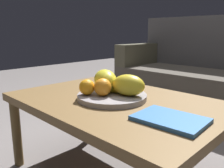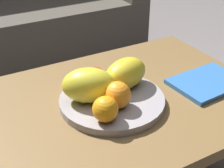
{
  "view_description": "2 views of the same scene",
  "coord_description": "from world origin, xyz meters",
  "px_view_note": "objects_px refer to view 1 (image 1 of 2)",
  "views": [
    {
      "loc": [
        0.76,
        -0.79,
        0.75
      ],
      "look_at": [
        -0.01,
        -0.01,
        0.5
      ],
      "focal_mm": 37.43,
      "sensor_mm": 36.0,
      "label": 1
    },
    {
      "loc": [
        -0.45,
        -0.79,
        1.03
      ],
      "look_at": [
        -0.01,
        -0.01,
        0.5
      ],
      "focal_mm": 53.13,
      "sensor_mm": 36.0,
      "label": 2
    }
  ],
  "objects_px": {
    "coffee_table": "(116,108)",
    "banana_bunch": "(113,86)",
    "melon_large_front": "(105,80)",
    "orange_front": "(103,87)",
    "fruit_bowl": "(112,96)",
    "magazine": "(170,119)",
    "apple_front": "(125,84)",
    "orange_left": "(87,87)",
    "couch": "(212,82)",
    "melon_smaller_beside": "(129,85)"
  },
  "relations": [
    {
      "from": "coffee_table",
      "to": "banana_bunch",
      "type": "bearing_deg",
      "value": 148.23
    },
    {
      "from": "fruit_bowl",
      "to": "melon_smaller_beside",
      "type": "height_order",
      "value": "melon_smaller_beside"
    },
    {
      "from": "coffee_table",
      "to": "orange_front",
      "type": "height_order",
      "value": "orange_front"
    },
    {
      "from": "coffee_table",
      "to": "orange_front",
      "type": "distance_m",
      "value": 0.13
    },
    {
      "from": "couch",
      "to": "magazine",
      "type": "bearing_deg",
      "value": -74.11
    },
    {
      "from": "coffee_table",
      "to": "melon_large_front",
      "type": "bearing_deg",
      "value": 174.09
    },
    {
      "from": "fruit_bowl",
      "to": "banana_bunch",
      "type": "height_order",
      "value": "banana_bunch"
    },
    {
      "from": "orange_front",
      "to": "fruit_bowl",
      "type": "bearing_deg",
      "value": 78.68
    },
    {
      "from": "coffee_table",
      "to": "melon_large_front",
      "type": "distance_m",
      "value": 0.15
    },
    {
      "from": "melon_large_front",
      "to": "orange_front",
      "type": "xyz_separation_m",
      "value": [
        0.06,
        -0.07,
        -0.01
      ]
    },
    {
      "from": "fruit_bowl",
      "to": "orange_left",
      "type": "bearing_deg",
      "value": -128.41
    },
    {
      "from": "melon_smaller_beside",
      "to": "banana_bunch",
      "type": "distance_m",
      "value": 0.1
    },
    {
      "from": "banana_bunch",
      "to": "magazine",
      "type": "distance_m",
      "value": 0.4
    },
    {
      "from": "fruit_bowl",
      "to": "melon_large_front",
      "type": "distance_m",
      "value": 0.1
    },
    {
      "from": "apple_front",
      "to": "fruit_bowl",
      "type": "bearing_deg",
      "value": -86.05
    },
    {
      "from": "fruit_bowl",
      "to": "orange_left",
      "type": "xyz_separation_m",
      "value": [
        -0.07,
        -0.09,
        0.05
      ]
    },
    {
      "from": "fruit_bowl",
      "to": "apple_front",
      "type": "bearing_deg",
      "value": 93.95
    },
    {
      "from": "couch",
      "to": "apple_front",
      "type": "height_order",
      "value": "couch"
    },
    {
      "from": "fruit_bowl",
      "to": "orange_front",
      "type": "distance_m",
      "value": 0.08
    },
    {
      "from": "couch",
      "to": "magazine",
      "type": "distance_m",
      "value": 1.46
    },
    {
      "from": "couch",
      "to": "melon_large_front",
      "type": "distance_m",
      "value": 1.33
    },
    {
      "from": "fruit_bowl",
      "to": "magazine",
      "type": "relative_size",
      "value": 1.35
    },
    {
      "from": "coffee_table",
      "to": "apple_front",
      "type": "bearing_deg",
      "value": 103.2
    },
    {
      "from": "coffee_table",
      "to": "couch",
      "type": "relative_size",
      "value": 0.61
    },
    {
      "from": "melon_smaller_beside",
      "to": "orange_left",
      "type": "bearing_deg",
      "value": -138.22
    },
    {
      "from": "coffee_table",
      "to": "orange_left",
      "type": "relative_size",
      "value": 13.61
    },
    {
      "from": "fruit_bowl",
      "to": "orange_front",
      "type": "bearing_deg",
      "value": -101.32
    },
    {
      "from": "apple_front",
      "to": "magazine",
      "type": "bearing_deg",
      "value": -23.15
    },
    {
      "from": "orange_front",
      "to": "apple_front",
      "type": "distance_m",
      "value": 0.15
    },
    {
      "from": "orange_front",
      "to": "orange_left",
      "type": "height_order",
      "value": "orange_front"
    },
    {
      "from": "melon_large_front",
      "to": "magazine",
      "type": "bearing_deg",
      "value": -10.5
    },
    {
      "from": "apple_front",
      "to": "banana_bunch",
      "type": "xyz_separation_m",
      "value": [
        -0.02,
        -0.06,
        -0.0
      ]
    },
    {
      "from": "fruit_bowl",
      "to": "apple_front",
      "type": "relative_size",
      "value": 5.31
    },
    {
      "from": "fruit_bowl",
      "to": "melon_large_front",
      "type": "relative_size",
      "value": 2.06
    },
    {
      "from": "couch",
      "to": "orange_left",
      "type": "xyz_separation_m",
      "value": [
        -0.03,
        -1.43,
        0.18
      ]
    },
    {
      "from": "fruit_bowl",
      "to": "orange_left",
      "type": "relative_size",
      "value": 4.47
    },
    {
      "from": "orange_front",
      "to": "apple_front",
      "type": "bearing_deg",
      "value": 88.63
    },
    {
      "from": "couch",
      "to": "orange_front",
      "type": "distance_m",
      "value": 1.4
    },
    {
      "from": "orange_front",
      "to": "magazine",
      "type": "distance_m",
      "value": 0.37
    },
    {
      "from": "melon_large_front",
      "to": "melon_smaller_beside",
      "type": "bearing_deg",
      "value": 6.09
    },
    {
      "from": "melon_large_front",
      "to": "orange_left",
      "type": "height_order",
      "value": "melon_large_front"
    },
    {
      "from": "fruit_bowl",
      "to": "melon_smaller_beside",
      "type": "distance_m",
      "value": 0.1
    },
    {
      "from": "banana_bunch",
      "to": "coffee_table",
      "type": "bearing_deg",
      "value": -31.77
    },
    {
      "from": "melon_large_front",
      "to": "orange_front",
      "type": "height_order",
      "value": "melon_large_front"
    },
    {
      "from": "orange_left",
      "to": "banana_bunch",
      "type": "distance_m",
      "value": 0.14
    },
    {
      "from": "apple_front",
      "to": "orange_left",
      "type": "bearing_deg",
      "value": -109.43
    },
    {
      "from": "apple_front",
      "to": "orange_front",
      "type": "bearing_deg",
      "value": -91.37
    },
    {
      "from": "melon_large_front",
      "to": "orange_front",
      "type": "relative_size",
      "value": 1.98
    },
    {
      "from": "couch",
      "to": "melon_large_front",
      "type": "xyz_separation_m",
      "value": [
        -0.03,
        -1.31,
        0.2
      ]
    },
    {
      "from": "fruit_bowl",
      "to": "orange_front",
      "type": "height_order",
      "value": "orange_front"
    }
  ]
}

